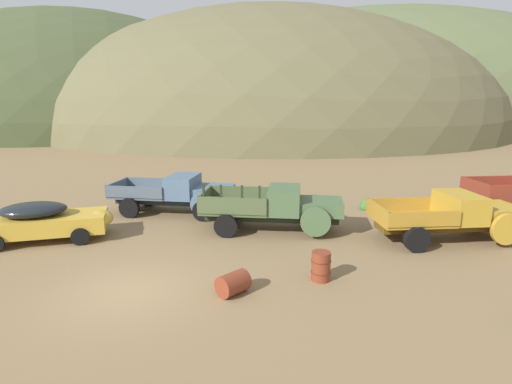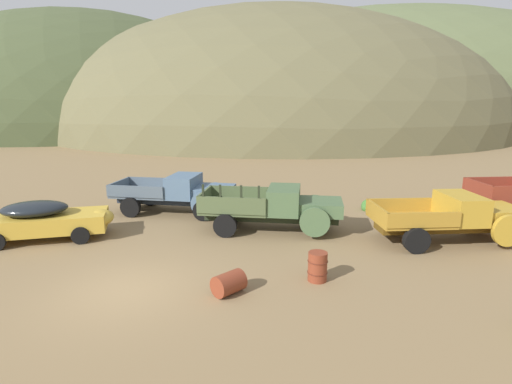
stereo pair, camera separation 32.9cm
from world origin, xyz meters
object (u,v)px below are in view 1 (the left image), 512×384
object	(u,v)px
truck_chalk_blue	(182,194)
truck_weathered_green	(281,207)
car_faded_yellow	(47,220)
oil_drum_foreground	(321,266)
oil_drum_by_truck	(233,283)
truck_mustard	(455,215)

from	to	relation	value
truck_chalk_blue	truck_weathered_green	world-z (taller)	truck_weathered_green
car_faded_yellow	truck_weathered_green	bearing A→B (deg)	-7.64
truck_chalk_blue	oil_drum_foreground	world-z (taller)	truck_chalk_blue
truck_weathered_green	oil_drum_by_truck	size ratio (longest dim) A/B	5.67
car_faded_yellow	oil_drum_foreground	xyz separation A→B (m)	(10.08, -4.17, -0.36)
truck_weathered_green	oil_drum_foreground	world-z (taller)	truck_weathered_green
truck_chalk_blue	oil_drum_by_truck	world-z (taller)	truck_chalk_blue
oil_drum_foreground	truck_mustard	bearing A→B (deg)	29.63
car_faded_yellow	truck_chalk_blue	world-z (taller)	truck_chalk_blue
car_faded_yellow	truck_mustard	bearing A→B (deg)	-15.06
truck_weathered_green	truck_mustard	bearing A→B (deg)	-3.16
car_faded_yellow	truck_weathered_green	world-z (taller)	truck_weathered_green
truck_chalk_blue	truck_mustard	size ratio (longest dim) A/B	1.07
car_faded_yellow	truck_chalk_blue	bearing A→B (deg)	25.20
truck_chalk_blue	truck_mustard	distance (m)	12.16
truck_weathered_green	car_faded_yellow	bearing A→B (deg)	-165.66
truck_weathered_green	truck_mustard	world-z (taller)	truck_weathered_green
car_faded_yellow	oil_drum_by_truck	distance (m)	8.91
truck_chalk_blue	oil_drum_by_truck	size ratio (longest dim) A/B	5.70
car_faded_yellow	truck_chalk_blue	size ratio (longest dim) A/B	0.85
truck_mustard	car_faded_yellow	bearing A→B (deg)	175.16
car_faded_yellow	oil_drum_by_truck	world-z (taller)	car_faded_yellow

